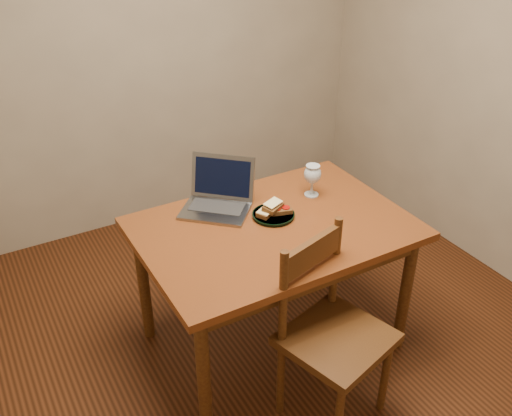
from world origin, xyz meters
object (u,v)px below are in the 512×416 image
plate (273,215)px  laptop (219,195)px  table (274,240)px  milk_glass (312,180)px  chair (333,326)px

plate → laptop: (-0.18, 0.23, 0.05)m
table → laptop: laptop is taller
milk_glass → laptop: 0.49m
plate → laptop: bearing=128.5°
plate → milk_glass: bearing=16.8°
table → laptop: (-0.15, 0.30, 0.15)m
laptop → chair: bearing=-37.5°
plate → milk_glass: (0.29, 0.09, 0.08)m
chair → plate: 0.64m
plate → laptop: 0.30m
chair → laptop: (-0.14, 0.82, 0.30)m
table → laptop: bearing=115.9°
chair → plate: chair is taller
table → milk_glass: milk_glass is taller
table → plate: 0.12m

